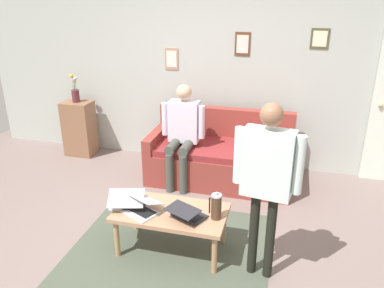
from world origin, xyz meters
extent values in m
plane|color=slate|center=(0.00, 0.00, 0.00)|extent=(7.68, 7.68, 0.00)
cube|color=#485142|center=(0.00, 0.10, 0.00)|extent=(1.90, 1.84, 0.01)
cube|color=#B1B9B1|center=(0.00, -2.20, 1.35)|extent=(7.04, 0.10, 2.70)
cube|color=tan|center=(0.65, -2.15, 1.45)|extent=(0.19, 0.02, 0.29)
cube|color=silver|center=(0.65, -2.14, 1.45)|extent=(0.14, 0.00, 0.22)
cube|color=brown|center=(-0.32, -2.15, 1.69)|extent=(0.20, 0.02, 0.30)
cube|color=silver|center=(-0.32, -2.14, 1.69)|extent=(0.15, 0.00, 0.23)
cube|color=#4A492B|center=(-1.26, -2.15, 1.78)|extent=(0.22, 0.02, 0.25)
cube|color=beige|center=(-1.26, -2.14, 1.78)|extent=(0.17, 0.00, 0.19)
sphere|color=tan|center=(-2.07, -2.07, 1.02)|extent=(0.06, 0.06, 0.06)
cube|color=brown|center=(-0.17, -1.55, 0.21)|extent=(1.82, 0.87, 0.42)
cube|color=maroon|center=(-0.17, -1.53, 0.46)|extent=(1.58, 0.79, 0.08)
cube|color=brown|center=(-0.17, -1.91, 0.65)|extent=(1.82, 0.14, 0.46)
cube|color=brown|center=(-1.02, -1.55, 0.52)|extent=(0.12, 0.87, 0.20)
cube|color=brown|center=(0.68, -1.55, 0.52)|extent=(0.12, 0.87, 0.20)
cube|color=tan|center=(0.00, 0.00, 0.41)|extent=(1.05, 0.57, 0.04)
cylinder|color=tan|center=(-0.47, 0.23, 0.19)|extent=(0.05, 0.05, 0.39)
cylinder|color=tan|center=(0.46, 0.23, 0.19)|extent=(0.05, 0.05, 0.39)
cylinder|color=tan|center=(-0.47, -0.22, 0.19)|extent=(0.05, 0.05, 0.39)
cylinder|color=tan|center=(0.46, -0.22, 0.19)|extent=(0.05, 0.05, 0.39)
cube|color=#28282D|center=(-0.19, 0.04, 0.44)|extent=(0.36, 0.31, 0.01)
cube|color=black|center=(-0.19, 0.05, 0.44)|extent=(0.28, 0.22, 0.00)
cube|color=#28282D|center=(-0.15, 0.12, 0.54)|extent=(0.35, 0.30, 0.02)
cube|color=silver|center=(-0.15, 0.12, 0.54)|extent=(0.32, 0.27, 0.01)
cube|color=silver|center=(0.26, 0.11, 0.44)|extent=(0.38, 0.34, 0.01)
cube|color=black|center=(0.25, 0.09, 0.44)|extent=(0.29, 0.24, 0.00)
cube|color=silver|center=(0.23, 0.04, 0.54)|extent=(0.37, 0.32, 0.09)
cube|color=white|center=(0.23, 0.04, 0.54)|extent=(0.33, 0.29, 0.08)
cube|color=silver|center=(0.43, 0.00, 0.44)|extent=(0.38, 0.32, 0.01)
cube|color=black|center=(0.43, 0.02, 0.44)|extent=(0.31, 0.21, 0.00)
cube|color=silver|center=(0.41, 0.07, 0.54)|extent=(0.38, 0.29, 0.10)
cube|color=white|center=(0.41, 0.07, 0.54)|extent=(0.34, 0.26, 0.08)
cylinder|color=#4C3323|center=(-0.43, 0.01, 0.54)|extent=(0.09, 0.09, 0.23)
cylinder|color=#B7B7BC|center=(-0.43, 0.01, 0.66)|extent=(0.10, 0.10, 0.02)
sphere|color=#B2B2B7|center=(-0.43, 0.01, 0.69)|extent=(0.03, 0.03, 0.03)
cube|color=black|center=(-0.37, 0.01, 0.55)|extent=(0.01, 0.01, 0.16)
cube|color=#875E43|center=(2.03, -1.87, 0.41)|extent=(0.42, 0.32, 0.82)
cylinder|color=#5D2A31|center=(2.03, -1.87, 0.91)|extent=(0.11, 0.11, 0.18)
cylinder|color=#3D7038|center=(2.04, -1.89, 1.07)|extent=(0.01, 0.01, 0.15)
sphere|color=silver|center=(2.04, -1.89, 1.15)|extent=(0.05, 0.05, 0.05)
cylinder|color=#3D7038|center=(2.05, -1.87, 1.10)|extent=(0.01, 0.04, 0.19)
sphere|color=gold|center=(2.07, -1.87, 1.19)|extent=(0.05, 0.05, 0.05)
cylinder|color=#3D7038|center=(2.04, -1.89, 1.08)|extent=(0.03, 0.02, 0.15)
sphere|color=#DF506F|center=(2.04, -1.90, 1.15)|extent=(0.05, 0.05, 0.05)
cylinder|color=#3D7038|center=(2.04, -1.89, 1.06)|extent=(0.02, 0.01, 0.12)
sphere|color=gold|center=(2.04, -1.89, 1.12)|extent=(0.04, 0.04, 0.04)
cylinder|color=#3D7038|center=(2.01, -1.88, 1.08)|extent=(0.02, 0.02, 0.17)
sphere|color=silver|center=(2.01, -1.89, 1.17)|extent=(0.04, 0.04, 0.04)
cylinder|color=black|center=(-0.93, 0.14, 0.40)|extent=(0.08, 0.08, 0.80)
cylinder|color=black|center=(-0.79, 0.12, 0.40)|extent=(0.08, 0.08, 0.80)
cube|color=silver|center=(-0.86, 0.13, 1.08)|extent=(0.42, 0.23, 0.57)
cylinder|color=silver|center=(-1.10, 0.17, 1.11)|extent=(0.09, 0.09, 0.48)
cylinder|color=silver|center=(-0.62, 0.10, 1.11)|extent=(0.09, 0.09, 0.48)
sphere|color=#8E6146|center=(-0.86, 0.13, 1.48)|extent=(0.18, 0.18, 0.18)
cylinder|color=#464941|center=(0.19, -1.09, 0.25)|extent=(0.10, 0.10, 0.50)
cylinder|color=#464941|center=(0.36, -1.09, 0.25)|extent=(0.10, 0.10, 0.50)
cylinder|color=#464941|center=(0.19, -1.27, 0.55)|extent=(0.12, 0.40, 0.12)
cylinder|color=#464941|center=(0.36, -1.27, 0.55)|extent=(0.12, 0.40, 0.12)
cube|color=silver|center=(0.28, -1.45, 0.81)|extent=(0.37, 0.20, 0.52)
cylinder|color=silver|center=(0.04, -1.40, 0.84)|extent=(0.08, 0.08, 0.42)
cylinder|color=silver|center=(0.52, -1.40, 0.84)|extent=(0.08, 0.08, 0.42)
sphere|color=tan|center=(0.28, -1.45, 1.19)|extent=(0.19, 0.19, 0.19)
camera|label=1|loc=(-0.98, 2.95, 2.37)|focal=36.09mm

